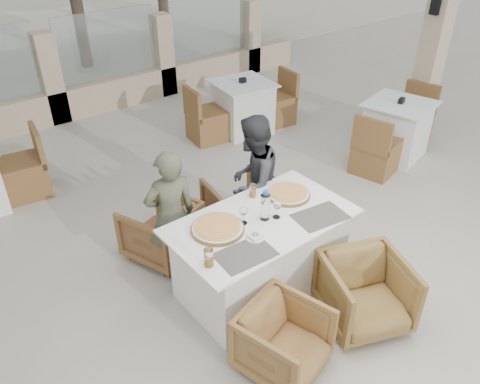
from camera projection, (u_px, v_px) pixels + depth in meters
ground at (247, 283)px, 4.42m from camera, size 80.00×80.00×0.00m
perimeter_wall_far at (49, 72)px, 7.15m from camera, size 10.00×0.34×1.60m
lantern_pillar at (429, 67)px, 6.74m from camera, size 0.34×0.34×2.00m
dining_table at (261, 255)px, 4.18m from camera, size 1.60×0.90×0.77m
placemat_near_left at (245, 254)px, 3.59m from camera, size 0.47×0.34×0.00m
placemat_near_right at (320, 216)px, 4.01m from camera, size 0.49×0.37×0.00m
pizza_left at (218, 228)px, 3.83m from camera, size 0.54×0.54×0.06m
pizza_right at (288, 193)px, 4.27m from camera, size 0.50×0.50×0.05m
water_bottle at (265, 205)px, 3.91m from camera, size 0.10×0.10×0.28m
wine_glass_centre at (243, 214)px, 3.88m from camera, size 0.09×0.09×0.18m
wine_glass_near at (277, 208)px, 3.95m from camera, size 0.09×0.09×0.18m
beer_glass_left at (209, 258)px, 3.45m from camera, size 0.08×0.08×0.15m
beer_glass_right at (253, 191)px, 4.24m from camera, size 0.08×0.08×0.13m
olive_dish at (255, 236)px, 3.75m from camera, size 0.15×0.15×0.04m
armchair_far_left at (162, 230)px, 4.63m from camera, size 0.81×0.82×0.59m
armchair_far_right at (239, 205)px, 5.00m from camera, size 0.72×0.74×0.59m
armchair_near_left at (284, 341)px, 3.51m from camera, size 0.72×0.73×0.55m
armchair_near_right at (365, 293)px, 3.89m from camera, size 0.86×0.88×0.61m
diner_left at (171, 216)px, 4.23m from camera, size 0.53×0.41×1.30m
diner_right at (252, 182)px, 4.64m from camera, size 0.83×0.76×1.39m
bg_table_b at (243, 107)px, 7.06m from camera, size 1.74×1.04×0.77m
bg_table_c at (396, 130)px, 6.39m from camera, size 1.78×1.17×0.77m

